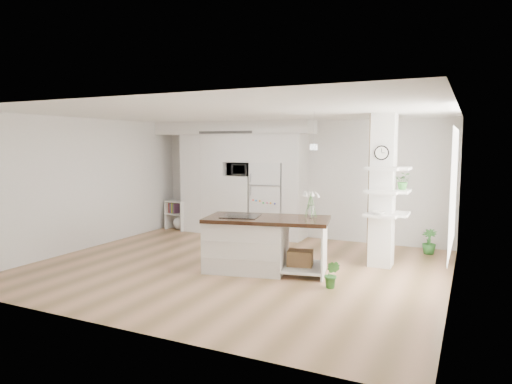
% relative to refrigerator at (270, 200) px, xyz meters
% --- Properties ---
extents(floor, '(7.00, 6.00, 0.01)m').
position_rel_refrigerator_xyz_m(floor, '(0.53, -2.68, -0.88)').
color(floor, tan).
rests_on(floor, ground).
extents(room, '(7.04, 6.04, 2.72)m').
position_rel_refrigerator_xyz_m(room, '(0.53, -2.68, 0.98)').
color(room, white).
rests_on(room, ground).
extents(cabinet_wall, '(4.00, 0.71, 2.70)m').
position_rel_refrigerator_xyz_m(cabinet_wall, '(-0.92, -0.01, 0.63)').
color(cabinet_wall, white).
rests_on(cabinet_wall, floor).
extents(refrigerator, '(0.78, 0.69, 1.75)m').
position_rel_refrigerator_xyz_m(refrigerator, '(0.00, 0.00, 0.00)').
color(refrigerator, silver).
rests_on(refrigerator, floor).
extents(column, '(0.69, 0.90, 2.70)m').
position_rel_refrigerator_xyz_m(column, '(2.90, -1.55, 0.48)').
color(column, silver).
rests_on(column, floor).
extents(window, '(0.00, 2.40, 2.40)m').
position_rel_refrigerator_xyz_m(window, '(4.00, -2.38, 0.62)').
color(window, white).
rests_on(window, room).
extents(pendant_light, '(0.12, 0.12, 0.10)m').
position_rel_refrigerator_xyz_m(pendant_light, '(2.23, -2.53, 1.24)').
color(pendant_light, white).
rests_on(pendant_light, room).
extents(kitchen_island, '(2.23, 1.40, 1.50)m').
position_rel_refrigerator_xyz_m(kitchen_island, '(0.90, -2.74, -0.39)').
color(kitchen_island, white).
rests_on(kitchen_island, floor).
extents(bookshelf, '(0.69, 0.49, 0.74)m').
position_rel_refrigerator_xyz_m(bookshelf, '(-2.45, -0.19, -0.55)').
color(bookshelf, white).
rests_on(bookshelf, floor).
extents(floor_plant_a, '(0.25, 0.21, 0.43)m').
position_rel_refrigerator_xyz_m(floor_plant_a, '(2.40, -3.13, -0.66)').
color(floor_plant_a, '#357D32').
rests_on(floor_plant_a, floor).
extents(floor_plant_b, '(0.32, 0.32, 0.49)m').
position_rel_refrigerator_xyz_m(floor_plant_b, '(3.52, -0.18, -0.63)').
color(floor_plant_b, '#357D32').
rests_on(floor_plant_b, floor).
extents(microwave, '(0.54, 0.37, 0.30)m').
position_rel_refrigerator_xyz_m(microwave, '(-0.75, -0.06, 0.69)').
color(microwave, '#2D2D2D').
rests_on(microwave, cabinet_wall).
extents(shelf_plant, '(0.27, 0.23, 0.30)m').
position_rel_refrigerator_xyz_m(shelf_plant, '(3.15, -1.38, 0.65)').
color(shelf_plant, '#357D32').
rests_on(shelf_plant, column).
extents(decor_bowl, '(0.22, 0.22, 0.05)m').
position_rel_refrigerator_xyz_m(decor_bowl, '(2.82, -1.78, 0.13)').
color(decor_bowl, white).
rests_on(decor_bowl, column).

